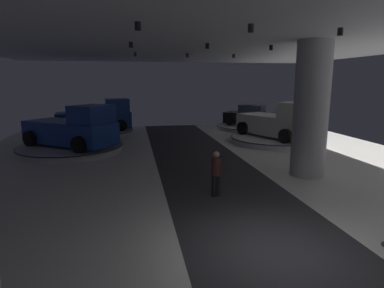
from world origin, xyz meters
TOP-DOWN VIEW (x-y plane):
  - ground at (0.00, 0.00)m, footprint 24.00×44.00m
  - column_right at (3.96, 5.74)m, footprint 1.40×1.40m
  - display_platform_far_left at (-6.69, 12.27)m, footprint 5.68×5.68m
  - pickup_truck_far_left at (-6.44, 12.07)m, footprint 5.48×4.91m
  - display_platform_deep_left at (-6.07, 18.58)m, footprint 5.68×5.68m
  - pickup_truck_deep_left at (-5.75, 18.62)m, footprint 5.51×3.16m
  - display_platform_far_right at (5.77, 12.82)m, footprint 5.68×5.68m
  - pickup_truck_far_right at (5.89, 12.53)m, footprint 4.15×5.70m
  - display_platform_deep_right at (6.38, 19.04)m, footprint 5.50×5.50m
  - display_car_deep_right at (6.40, 19.02)m, footprint 4.38×4.08m
  - visitor_walking_near at (-0.48, 3.93)m, footprint 0.32×0.32m

SIDE VIEW (x-z plane):
  - ground at x=0.00m, z-range -0.05..0.00m
  - display_platform_deep_right at x=6.38m, z-range 0.02..0.29m
  - display_platform_deep_left at x=-6.07m, z-range 0.02..0.30m
  - display_platform_far_left at x=-6.69m, z-range 0.02..0.39m
  - display_platform_far_right at x=5.77m, z-range 0.02..0.39m
  - visitor_walking_near at x=-0.48m, z-range 0.11..1.70m
  - display_car_deep_right at x=6.40m, z-range 0.19..1.89m
  - pickup_truck_deep_left at x=-5.75m, z-range 0.07..2.37m
  - pickup_truck_far_left at x=-6.44m, z-range 0.15..2.45m
  - pickup_truck_far_right at x=5.89m, z-range 0.16..2.46m
  - column_right at x=3.96m, z-range 0.00..5.50m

